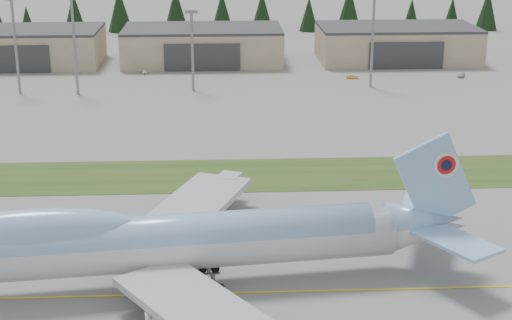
{
  "coord_description": "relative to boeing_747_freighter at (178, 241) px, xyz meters",
  "views": [
    {
      "loc": [
        -10.61,
        -89.18,
        47.47
      ],
      "look_at": [
        -4.68,
        29.52,
        8.0
      ],
      "focal_mm": 55.0,
      "sensor_mm": 36.0,
      "label": 1
    }
  ],
  "objects": [
    {
      "name": "ground",
      "position": [
        16.01,
        -2.59,
        -6.3
      ],
      "size": [
        7000.0,
        7000.0,
        0.0
      ],
      "primitive_type": "plane",
      "color": "slate",
      "rests_on": "ground"
    },
    {
      "name": "grass_strip_far",
      "position": [
        16.01,
        42.41,
        -6.3
      ],
      "size": [
        400.0,
        18.0,
        0.08
      ],
      "primitive_type": "cube",
      "color": "#28491A",
      "rests_on": "ground"
    },
    {
      "name": "taxiway_line_main",
      "position": [
        16.01,
        -2.59,
        -6.3
      ],
      "size": [
        400.0,
        0.4,
        0.02
      ],
      "primitive_type": "cube",
      "color": "yellow",
      "rests_on": "ground"
    },
    {
      "name": "boeing_747_freighter",
      "position": [
        0.0,
        0.0,
        0.0
      ],
      "size": [
        72.7,
        62.24,
        19.1
      ],
      "rotation": [
        0.0,
        0.0,
        0.11
      ],
      "color": "silver",
      "rests_on": "ground"
    },
    {
      "name": "hangar_left",
      "position": [
        -53.99,
        147.31,
        -0.91
      ],
      "size": [
        48.0,
        26.6,
        10.8
      ],
      "color": "gray",
      "rests_on": "ground"
    },
    {
      "name": "hangar_center",
      "position": [
        1.01,
        147.31,
        -0.91
      ],
      "size": [
        48.0,
        26.6,
        10.8
      ],
      "color": "gray",
      "rests_on": "ground"
    },
    {
      "name": "hangar_right",
      "position": [
        61.01,
        147.31,
        -0.91
      ],
      "size": [
        48.0,
        26.6,
        10.8
      ],
      "color": "gray",
      "rests_on": "ground"
    },
    {
      "name": "floodlight_masts",
      "position": [
        -21.25,
        108.42,
        10.33
      ],
      "size": [
        123.43,
        9.51,
        24.97
      ],
      "color": "gray",
      "rests_on": "ground"
    },
    {
      "name": "service_vehicle_a",
      "position": [
        -15.8,
        131.57,
        -6.3
      ],
      "size": [
        2.74,
        3.71,
        1.17
      ],
      "primitive_type": "imported",
      "rotation": [
        0.0,
        0.0,
        0.45
      ],
      "color": "white",
      "rests_on": "ground"
    },
    {
      "name": "service_vehicle_b",
      "position": [
        43.09,
        121.93,
        -6.3
      ],
      "size": [
        3.48,
        1.56,
        1.11
      ],
      "primitive_type": "imported",
      "rotation": [
        0.0,
        0.0,
        1.46
      ],
      "color": "gold",
      "rests_on": "ground"
    },
    {
      "name": "service_vehicle_c",
      "position": [
        74.2,
        122.56,
        -6.3
      ],
      "size": [
        3.32,
        4.55,
        1.22
      ],
      "primitive_type": "imported",
      "rotation": [
        0.0,
        0.0,
        -0.43
      ],
      "color": "#ADADB2",
      "rests_on": "ground"
    },
    {
      "name": "conifer_belt",
      "position": [
        10.78,
        208.71,
        1.18
      ],
      "size": [
        269.35,
        15.68,
        16.84
      ],
      "color": "black",
      "rests_on": "ground"
    }
  ]
}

